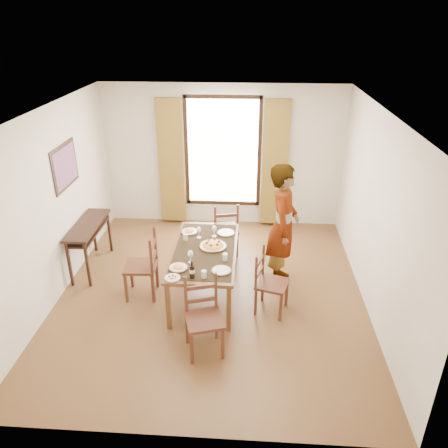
# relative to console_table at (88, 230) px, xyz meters

# --- Properties ---
(ground) EXTENTS (5.00, 5.00, 0.00)m
(ground) POSITION_rel_console_table_xyz_m (2.03, -0.60, -0.68)
(ground) COLOR #452515
(ground) RESTS_ON ground
(room_shell) EXTENTS (4.60, 5.10, 2.74)m
(room_shell) POSITION_rel_console_table_xyz_m (2.03, -0.47, 0.86)
(room_shell) COLOR silver
(room_shell) RESTS_ON ground
(console_table) EXTENTS (0.38, 1.20, 0.80)m
(console_table) POSITION_rel_console_table_xyz_m (0.00, 0.00, 0.00)
(console_table) COLOR black
(console_table) RESTS_ON ground
(dining_table) EXTENTS (0.92, 1.78, 0.76)m
(dining_table) POSITION_rel_console_table_xyz_m (1.94, -0.62, 0.01)
(dining_table) COLOR brown
(dining_table) RESTS_ON ground
(chair_west) EXTENTS (0.48, 0.48, 1.03)m
(chair_west) POSITION_rel_console_table_xyz_m (1.04, -0.70, -0.21)
(chair_west) COLOR #572B1D
(chair_west) RESTS_ON ground
(chair_north) EXTENTS (0.53, 0.53, 0.99)m
(chair_north) POSITION_rel_console_table_xyz_m (2.15, 0.58, -0.22)
(chair_north) COLOR #572B1D
(chair_north) RESTS_ON ground
(chair_south) EXTENTS (0.54, 0.54, 0.99)m
(chair_south) POSITION_rel_console_table_xyz_m (2.05, -1.82, -0.22)
(chair_south) COLOR #572B1D
(chair_south) RESTS_ON ground
(chair_east) EXTENTS (0.51, 0.51, 0.93)m
(chair_east) POSITION_rel_console_table_xyz_m (2.87, -0.96, -0.25)
(chair_east) COLOR #572B1D
(chair_east) RESTS_ON ground
(man) EXTENTS (0.83, 0.66, 1.93)m
(man) POSITION_rel_console_table_xyz_m (3.07, -0.22, 0.28)
(man) COLOR #94999C
(man) RESTS_ON ground
(plate_sw) EXTENTS (0.27, 0.27, 0.05)m
(plate_sw) POSITION_rel_console_table_xyz_m (1.64, -1.16, 0.10)
(plate_sw) COLOR silver
(plate_sw) RESTS_ON dining_table
(plate_se) EXTENTS (0.27, 0.27, 0.05)m
(plate_se) POSITION_rel_console_table_xyz_m (2.22, -1.19, 0.10)
(plate_se) COLOR silver
(plate_se) RESTS_ON dining_table
(plate_nw) EXTENTS (0.27, 0.27, 0.05)m
(plate_nw) POSITION_rel_console_table_xyz_m (1.64, -0.10, 0.10)
(plate_nw) COLOR silver
(plate_nw) RESTS_ON dining_table
(plate_ne) EXTENTS (0.27, 0.27, 0.05)m
(plate_ne) POSITION_rel_console_table_xyz_m (2.21, -0.10, 0.10)
(plate_ne) COLOR silver
(plate_ne) RESTS_ON dining_table
(pasta_platter) EXTENTS (0.40, 0.40, 0.10)m
(pasta_platter) POSITION_rel_console_table_xyz_m (2.05, -0.54, 0.12)
(pasta_platter) COLOR #DC4B1C
(pasta_platter) RESTS_ON dining_table
(caprese_plate) EXTENTS (0.20, 0.20, 0.04)m
(caprese_plate) POSITION_rel_console_table_xyz_m (1.61, -1.40, 0.09)
(caprese_plate) COLOR silver
(caprese_plate) RESTS_ON dining_table
(wine_glass_a) EXTENTS (0.08, 0.08, 0.18)m
(wine_glass_a) POSITION_rel_console_table_xyz_m (1.78, -0.99, 0.16)
(wine_glass_a) COLOR white
(wine_glass_a) RESTS_ON dining_table
(wine_glass_b) EXTENTS (0.08, 0.08, 0.18)m
(wine_glass_b) POSITION_rel_console_table_xyz_m (2.04, -0.21, 0.16)
(wine_glass_b) COLOR white
(wine_glass_b) RESTS_ON dining_table
(wine_glass_c) EXTENTS (0.08, 0.08, 0.18)m
(wine_glass_c) POSITION_rel_console_table_xyz_m (1.81, -0.28, 0.16)
(wine_glass_c) COLOR white
(wine_glass_c) RESTS_ON dining_table
(tumbler_a) EXTENTS (0.07, 0.07, 0.10)m
(tumbler_a) POSITION_rel_console_table_xyz_m (2.25, -0.90, 0.12)
(tumbler_a) COLOR silver
(tumbler_a) RESTS_ON dining_table
(tumbler_b) EXTENTS (0.07, 0.07, 0.10)m
(tumbler_b) POSITION_rel_console_table_xyz_m (1.62, -0.36, 0.12)
(tumbler_b) COLOR silver
(tumbler_b) RESTS_ON dining_table
(tumbler_c) EXTENTS (0.07, 0.07, 0.10)m
(tumbler_c) POSITION_rel_console_table_xyz_m (2.01, -1.35, 0.12)
(tumbler_c) COLOR silver
(tumbler_c) RESTS_ON dining_table
(wine_bottle) EXTENTS (0.07, 0.07, 0.25)m
(wine_bottle) POSITION_rel_console_table_xyz_m (1.86, -1.36, 0.20)
(wine_bottle) COLOR black
(wine_bottle) RESTS_ON dining_table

